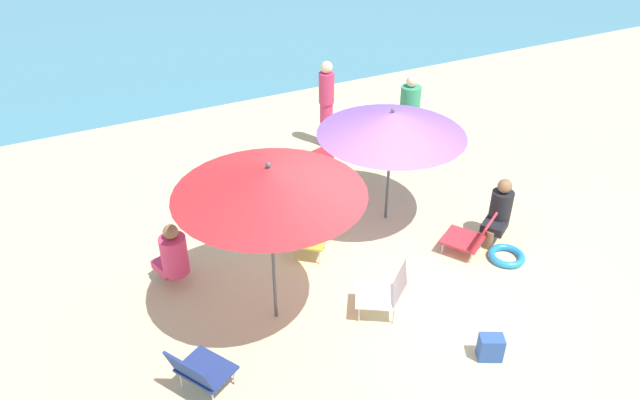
# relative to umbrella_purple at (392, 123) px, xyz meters

# --- Properties ---
(ground_plane) EXTENTS (40.00, 40.00, 0.00)m
(ground_plane) POSITION_rel_umbrella_purple_xyz_m (-0.77, -1.24, -1.57)
(ground_plane) COLOR beige
(sea_water) EXTENTS (40.00, 16.00, 0.01)m
(sea_water) POSITION_rel_umbrella_purple_xyz_m (-0.77, 13.19, -1.57)
(sea_water) COLOR teal
(sea_water) RESTS_ON ground_plane
(umbrella_purple) EXTENTS (2.10, 2.10, 1.80)m
(umbrella_purple) POSITION_rel_umbrella_purple_xyz_m (0.00, 0.00, 0.00)
(umbrella_purple) COLOR #4C4C51
(umbrella_purple) RESTS_ON ground_plane
(umbrella_red) EXTENTS (2.10, 2.10, 2.13)m
(umbrella_red) POSITION_rel_umbrella_purple_xyz_m (-2.32, -1.22, 0.34)
(umbrella_red) COLOR #4C4C51
(umbrella_red) RESTS_ON ground_plane
(beach_chair_a) EXTENTS (0.68, 0.65, 0.57)m
(beach_chair_a) POSITION_rel_umbrella_purple_xyz_m (-0.33, 1.34, -1.28)
(beach_chair_a) COLOR red
(beach_chair_a) RESTS_ON ground_plane
(beach_chair_b) EXTENTS (0.76, 0.72, 0.68)m
(beach_chair_b) POSITION_rel_umbrella_purple_xyz_m (-1.10, -1.77, -1.23)
(beach_chair_b) COLOR white
(beach_chair_b) RESTS_ON ground_plane
(beach_chair_c) EXTENTS (0.71, 0.73, 0.62)m
(beach_chair_c) POSITION_rel_umbrella_purple_xyz_m (-3.48, -1.94, -1.23)
(beach_chair_c) COLOR navy
(beach_chair_c) RESTS_ON ground_plane
(beach_chair_d) EXTENTS (0.67, 0.69, 0.63)m
(beach_chair_d) POSITION_rel_umbrella_purple_xyz_m (-0.92, 1.05, -1.23)
(beach_chair_d) COLOR red
(beach_chair_d) RESTS_ON ground_plane
(beach_chair_e) EXTENTS (0.69, 0.70, 0.62)m
(beach_chair_e) POSITION_rel_umbrella_purple_xyz_m (-1.38, -0.23, -1.24)
(beach_chair_e) COLOR gold
(beach_chair_e) RESTS_ON ground_plane
(beach_chair_f) EXTENTS (0.73, 0.78, 0.63)m
(beach_chair_f) POSITION_rel_umbrella_purple_xyz_m (0.57, -1.29, -1.28)
(beach_chair_f) COLOR red
(beach_chair_f) RESTS_ON ground_plane
(person_a) EXTENTS (0.28, 0.28, 1.60)m
(person_a) POSITION_rel_umbrella_purple_xyz_m (0.30, 2.56, -0.75)
(person_a) COLOR #DB3866
(person_a) RESTS_ON ground_plane
(person_b) EXTENTS (0.34, 0.34, 1.58)m
(person_b) POSITION_rel_umbrella_purple_xyz_m (1.27, 1.38, -0.78)
(person_b) COLOR #389970
(person_b) RESTS_ON ground_plane
(person_c) EXTENTS (0.43, 0.56, 0.94)m
(person_c) POSITION_rel_umbrella_purple_xyz_m (-3.24, -0.09, -1.11)
(person_c) COLOR #DB3866
(person_c) RESTS_ON ground_plane
(person_d) EXTENTS (0.54, 0.47, 0.94)m
(person_d) POSITION_rel_umbrella_purple_xyz_m (1.14, -1.14, -1.09)
(person_d) COLOR black
(person_d) RESTS_ON ground_plane
(swim_ring) EXTENTS (0.50, 0.50, 0.09)m
(swim_ring) POSITION_rel_umbrella_purple_xyz_m (0.95, -1.61, -1.52)
(swim_ring) COLOR #238CD8
(swim_ring) RESTS_ON ground_plane
(beach_bag) EXTENTS (0.32, 0.28, 0.31)m
(beach_bag) POSITION_rel_umbrella_purple_xyz_m (-0.45, -2.91, -1.42)
(beach_bag) COLOR #2D519E
(beach_bag) RESTS_ON ground_plane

